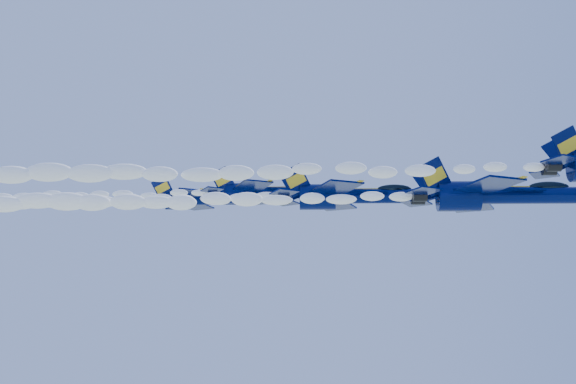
{
  "coord_description": "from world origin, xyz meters",
  "views": [
    {
      "loc": [
        -5.98,
        -71.26,
        135.71
      ],
      "look_at": [
        -7.63,
        6.33,
        153.78
      ],
      "focal_mm": 50.0,
      "sensor_mm": 36.0,
      "label": 1
    }
  ],
  "objects_px": {
    "jet_third": "(351,196)",
    "jet_fifth": "(203,199)",
    "jet_second": "(498,195)",
    "jet_fourth": "(268,192)"
  },
  "relations": [
    {
      "from": "jet_fifth",
      "to": "jet_fourth",
      "type": "bearing_deg",
      "value": -46.59
    },
    {
      "from": "jet_fourth",
      "to": "jet_fifth",
      "type": "distance_m",
      "value": 12.1
    },
    {
      "from": "jet_second",
      "to": "jet_third",
      "type": "distance_m",
      "value": 14.68
    },
    {
      "from": "jet_third",
      "to": "jet_fifth",
      "type": "xyz_separation_m",
      "value": [
        -16.96,
        17.09,
        3.54
      ]
    },
    {
      "from": "jet_second",
      "to": "jet_fifth",
      "type": "bearing_deg",
      "value": 141.09
    },
    {
      "from": "jet_third",
      "to": "jet_second",
      "type": "bearing_deg",
      "value": -28.48
    },
    {
      "from": "jet_third",
      "to": "jet_fourth",
      "type": "height_order",
      "value": "jet_fourth"
    },
    {
      "from": "jet_fifth",
      "to": "jet_third",
      "type": "bearing_deg",
      "value": -45.21
    },
    {
      "from": "jet_second",
      "to": "jet_fifth",
      "type": "xyz_separation_m",
      "value": [
        -29.79,
        24.05,
        5.1
      ]
    },
    {
      "from": "jet_second",
      "to": "jet_third",
      "type": "bearing_deg",
      "value": 151.52
    }
  ]
}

